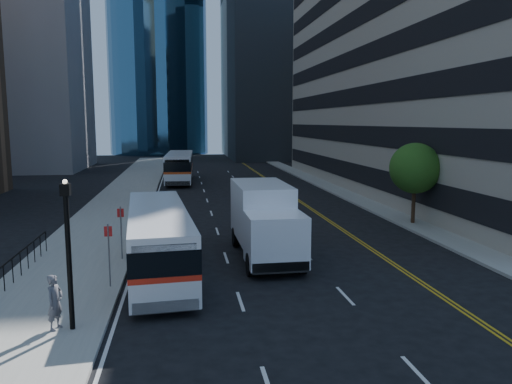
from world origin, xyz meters
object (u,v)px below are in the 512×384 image
Objects in this scene: box_truck at (265,220)px; bus_rear at (180,166)px; bus_front at (158,238)px; street_tree at (415,168)px; pedestrian at (55,302)px; lamp_post at (68,248)px.

bus_rear is at bearing 96.63° from box_truck.
bus_rear is (0.81, 33.67, 0.17)m from bus_front.
pedestrian is at bearing -143.01° from street_tree.
pedestrian is at bearing -136.22° from box_truck.
bus_front is at bearing -3.49° from pedestrian.
pedestrian is at bearing -120.96° from bus_front.
pedestrian is (-2.90, -5.91, -0.53)m from bus_front.
bus_front is at bearing 68.10° from lamp_post.
lamp_post is 6.54m from bus_front.
lamp_post reaches higher than box_truck.
street_tree is at bearing 22.40° from bus_front.
street_tree is at bearing 37.87° from lamp_post.
street_tree is 29.66m from bus_rear.
lamp_post is at bearing -92.63° from bus_rear.
street_tree is at bearing 29.32° from box_truck.
street_tree reaches higher than pedestrian.
bus_front is at bearing -89.37° from bus_rear.
lamp_post is 1.78m from pedestrian.
box_truck is at bearing -22.75° from pedestrian.
bus_rear is (-14.79, 25.64, -1.92)m from street_tree.
bus_front is (-15.60, -8.03, -2.09)m from street_tree.
bus_rear reaches higher than pedestrian.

